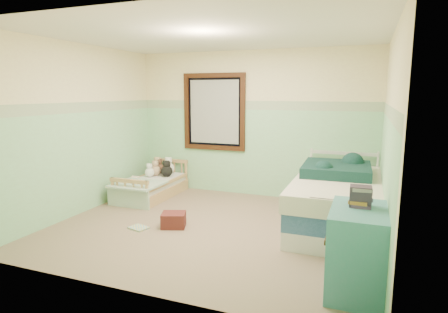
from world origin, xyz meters
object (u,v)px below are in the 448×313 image
at_px(plush_floor_cream, 136,189).
at_px(plush_floor_tan, 140,195).
at_px(dresser, 357,250).
at_px(twin_bed_frame, 336,218).
at_px(toddler_bed_frame, 152,191).
at_px(red_pillow, 174,220).
at_px(floor_book, 139,228).

relative_size(plush_floor_cream, plush_floor_tan, 1.00).
relative_size(plush_floor_tan, dresser, 0.31).
bearing_deg(twin_bed_frame, toddler_bed_frame, 172.41).
height_order(twin_bed_frame, red_pillow, twin_bed_frame).
height_order(plush_floor_cream, red_pillow, plush_floor_cream).
relative_size(toddler_bed_frame, dresser, 1.81).
relative_size(plush_floor_cream, floor_book, 1.00).
bearing_deg(twin_bed_frame, plush_floor_cream, 174.33).
relative_size(plush_floor_cream, twin_bed_frame, 0.11).
relative_size(red_pillow, floor_book, 1.29).
distance_m(twin_bed_frame, floor_book, 2.66).
relative_size(toddler_bed_frame, twin_bed_frame, 0.66).
bearing_deg(toddler_bed_frame, floor_book, -65.01).
xyz_separation_m(dresser, red_pillow, (-2.34, 0.87, -0.29)).
bearing_deg(toddler_bed_frame, plush_floor_tan, -90.37).
relative_size(toddler_bed_frame, floor_book, 5.79).
bearing_deg(red_pillow, dresser, -20.36).
relative_size(toddler_bed_frame, plush_floor_cream, 5.81).
bearing_deg(plush_floor_tan, toddler_bed_frame, 89.63).
bearing_deg(toddler_bed_frame, dresser, -31.46).
distance_m(plush_floor_tan, twin_bed_frame, 3.13).
distance_m(toddler_bed_frame, dresser, 4.03).
bearing_deg(plush_floor_cream, floor_book, -55.00).
bearing_deg(dresser, twin_bed_frame, 100.06).
xyz_separation_m(plush_floor_tan, red_pillow, (1.08, -0.85, -0.02)).
bearing_deg(toddler_bed_frame, red_pillow, -48.59).
distance_m(twin_bed_frame, dresser, 1.73).
relative_size(dresser, red_pillow, 2.48).
xyz_separation_m(plush_floor_cream, twin_bed_frame, (3.41, -0.34, -0.01)).
xyz_separation_m(plush_floor_tan, dresser, (3.43, -1.72, 0.27)).
distance_m(red_pillow, floor_book, 0.47).
distance_m(plush_floor_tan, dresser, 3.84).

